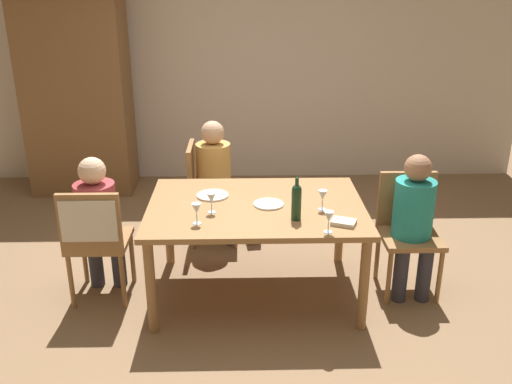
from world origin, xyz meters
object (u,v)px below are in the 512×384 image
object	(u,v)px
dining_table	(256,214)
handbag	(253,228)
wine_glass_near_left	(329,217)
wine_glass_near_right	(197,209)
person_man_guest	(217,173)
dinner_plate_host	(213,195)
dinner_plate_guest_left	(269,204)
wine_glass_far	(323,196)
wine_glass_centre	(211,199)
chair_right_end	(408,224)
chair_left_end	(94,232)
chair_far_left	(204,186)
wine_bottle_tall_green	(296,201)
armoire_cabinet	(77,95)
person_woman_host	(414,216)
person_man_bearded	(98,217)

from	to	relation	value
dining_table	handbag	world-z (taller)	dining_table
wine_glass_near_left	wine_glass_near_right	xyz separation A→B (m)	(-0.87, 0.16, 0.00)
person_man_guest	dinner_plate_host	distance (m)	0.78
dinner_plate_guest_left	dinner_plate_host	bearing A→B (deg)	156.20
wine_glass_near_right	wine_glass_far	xyz separation A→B (m)	(0.89, 0.22, 0.00)
person_man_guest	wine_glass_near_right	bearing A→B (deg)	-3.49
dining_table	wine_glass_centre	size ratio (longest dim) A/B	10.70
dinner_plate_guest_left	chair_right_end	bearing A→B (deg)	5.13
wine_glass_near_left	dinner_plate_host	size ratio (longest dim) A/B	0.61
wine_glass_centre	chair_left_end	bearing A→B (deg)	179.08
chair_far_left	wine_glass_far	xyz separation A→B (m)	(0.92, -1.05, 0.32)
wine_bottle_tall_green	wine_glass_far	distance (m)	0.27
chair_right_end	wine_bottle_tall_green	bearing A→B (deg)	21.58
armoire_cabinet	person_woman_host	xyz separation A→B (m)	(3.07, -2.34, -0.45)
chair_right_end	wine_glass_near_right	xyz separation A→B (m)	(-1.59, -0.41, 0.32)
armoire_cabinet	chair_right_end	distance (m)	3.84
chair_right_end	chair_far_left	size ratio (longest dim) A/B	1.00
person_man_guest	wine_glass_far	size ratio (longest dim) A/B	7.64
chair_left_end	wine_glass_far	bearing A→B (deg)	0.69
chair_left_end	dining_table	bearing A→B (deg)	6.00
person_man_bearded	wine_glass_near_right	distance (m)	0.87
person_woman_host	chair_far_left	bearing A→B (deg)	-30.97
person_man_bearded	dinner_plate_guest_left	distance (m)	1.27
dining_table	dinner_plate_host	distance (m)	0.38
person_woman_host	wine_glass_far	distance (m)	0.73
chair_right_end	wine_bottle_tall_green	size ratio (longest dim) A/B	2.99
armoire_cabinet	wine_glass_centre	bearing A→B (deg)	-57.29
wine_glass_near_right	armoire_cabinet	bearing A→B (deg)	119.33
wine_glass_near_right	chair_far_left	bearing A→B (deg)	91.58
chair_left_end	wine_glass_near_left	bearing A→B (deg)	-12.35
person_woman_host	wine_glass_near_right	world-z (taller)	person_woman_host
person_woman_host	wine_glass_near_left	bearing A→B (deg)	32.70
dinner_plate_host	handbag	xyz separation A→B (m)	(0.32, 0.77, -0.64)
chair_right_end	wine_glass_centre	bearing A→B (deg)	8.54
armoire_cabinet	wine_glass_near_left	xyz separation A→B (m)	(2.36, -2.80, -0.25)
armoire_cabinet	wine_glass_near_right	distance (m)	3.04
person_woman_host	chair_right_end	bearing A→B (deg)	-90.00
person_woman_host	dinner_plate_host	distance (m)	1.52
person_woman_host	wine_glass_far	size ratio (longest dim) A/B	7.52
person_man_bearded	wine_glass_near_left	size ratio (longest dim) A/B	7.50
person_man_guest	dinner_plate_guest_left	distance (m)	1.05
person_woman_host	person_man_guest	world-z (taller)	person_man_guest
chair_far_left	wine_bottle_tall_green	distance (m)	1.46
armoire_cabinet	chair_left_end	xyz separation A→B (m)	(0.72, -2.44, -0.50)
chair_left_end	wine_glass_near_right	bearing A→B (deg)	-14.85
dinner_plate_guest_left	person_man_guest	bearing A→B (deg)	113.94
chair_right_end	chair_left_end	distance (m)	2.36
person_man_guest	dinner_plate_host	xyz separation A→B (m)	(0.00, -0.77, 0.09)
wine_bottle_tall_green	wine_glass_near_left	size ratio (longest dim) A/B	2.07
armoire_cabinet	person_man_guest	distance (m)	2.13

